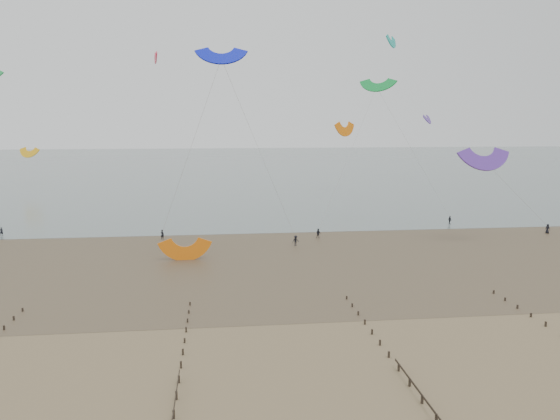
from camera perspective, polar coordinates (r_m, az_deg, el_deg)
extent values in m
plane|color=brown|center=(52.85, 5.75, -13.60)|extent=(500.00, 500.00, 0.00)
plane|color=#475654|center=(248.56, -4.09, 4.67)|extent=(500.00, 500.00, 0.00)
plane|color=#473A28|center=(85.68, 0.78, -4.48)|extent=(500.00, 500.00, 0.00)
ellipsoid|color=slate|center=(72.85, -12.18, -7.23)|extent=(23.60, 14.36, 0.01)
ellipsoid|color=slate|center=(90.80, 8.08, -3.78)|extent=(33.64, 18.32, 0.01)
ellipsoid|color=slate|center=(94.55, -24.53, -4.03)|extent=(26.95, 14.22, 0.01)
cube|color=black|center=(61.75, -26.88, -10.94)|extent=(0.16, 0.16, 0.51)
cube|color=black|center=(64.08, -26.06, -10.16)|extent=(0.16, 0.16, 0.48)
cube|color=black|center=(66.43, -25.30, -9.44)|extent=(0.16, 0.16, 0.45)
cube|color=black|center=(41.31, -11.04, -20.24)|extent=(0.16, 0.16, 0.71)
cube|color=black|center=(43.61, -10.77, -18.55)|extent=(0.16, 0.16, 0.68)
cube|color=black|center=(45.95, -10.52, -17.03)|extent=(0.16, 0.16, 0.65)
cube|color=black|center=(48.33, -10.31, -15.66)|extent=(0.16, 0.16, 0.62)
cube|color=black|center=(50.72, -10.11, -14.42)|extent=(0.16, 0.16, 0.59)
cube|color=black|center=(53.14, -9.94, -13.29)|extent=(0.16, 0.16, 0.57)
cube|color=black|center=(55.58, -9.78, -12.26)|extent=(0.16, 0.16, 0.54)
cube|color=black|center=(58.04, -9.64, -11.31)|extent=(0.16, 0.16, 0.51)
cube|color=black|center=(60.51, -9.51, -10.45)|extent=(0.16, 0.16, 0.48)
cube|color=black|center=(62.99, -9.39, -9.65)|extent=(0.16, 0.16, 0.45)
cube|color=black|center=(41.56, 16.02, -20.23)|extent=(0.16, 0.16, 0.74)
cube|color=black|center=(43.69, 14.63, -18.63)|extent=(0.16, 0.16, 0.71)
cube|color=black|center=(45.88, 13.40, -17.16)|extent=(0.16, 0.16, 0.68)
cube|color=black|center=(48.11, 12.30, -15.83)|extent=(0.16, 0.16, 0.65)
cube|color=black|center=(50.38, 11.31, -14.61)|extent=(0.16, 0.16, 0.62)
cube|color=black|center=(52.69, 10.41, -13.49)|extent=(0.16, 0.16, 0.59)
cube|color=black|center=(55.02, 9.60, -12.47)|extent=(0.16, 0.16, 0.57)
cube|color=black|center=(57.38, 8.86, -11.52)|extent=(0.16, 0.16, 0.54)
cube|color=black|center=(59.76, 8.18, -10.65)|extent=(0.16, 0.16, 0.51)
cube|color=black|center=(62.16, 7.56, -9.85)|extent=(0.16, 0.16, 0.48)
cube|color=black|center=(64.58, 6.99, -9.10)|extent=(0.16, 0.16, 0.45)
cube|color=black|center=(62.27, 26.01, -10.68)|extent=(0.16, 0.16, 0.57)
cube|color=black|center=(64.37, 24.75, -9.95)|extent=(0.16, 0.16, 0.54)
cube|color=black|center=(66.50, 23.56, -9.27)|extent=(0.16, 0.16, 0.51)
cube|color=black|center=(68.67, 22.46, -8.62)|extent=(0.16, 0.16, 0.48)
cube|color=black|center=(70.86, 21.43, -8.01)|extent=(0.16, 0.16, 0.45)
imported|color=black|center=(97.11, -12.20, -2.52)|extent=(0.75, 0.66, 1.73)
imported|color=black|center=(109.93, -27.10, -2.01)|extent=(0.68, 0.63, 1.56)
imported|color=black|center=(113.85, 17.32, -1.01)|extent=(0.56, 1.02, 1.64)
imported|color=black|center=(111.25, 26.17, -1.77)|extent=(0.93, 1.02, 1.75)
imported|color=black|center=(96.28, 4.04, -2.45)|extent=(0.95, 0.82, 1.66)
imported|color=black|center=(90.21, 1.65, -3.22)|extent=(1.26, 0.94, 1.74)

